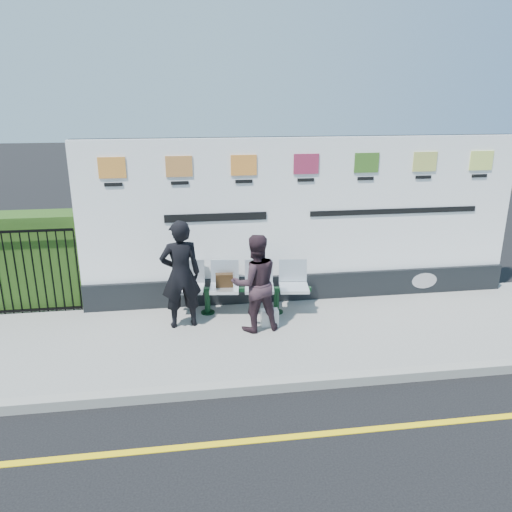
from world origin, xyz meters
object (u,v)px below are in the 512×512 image
Objects in this scene: woman_left at (181,274)px; woman_right at (255,283)px; bench at (242,300)px; billboard at (303,232)px.

woman_left reaches higher than woman_right.
woman_left is 1.23m from woman_right.
woman_right is at bearing 156.93° from woman_left.
woman_right is (0.14, -0.67, 0.56)m from bench.
billboard is 1.69m from bench.
woman_left reaches higher than bench.
woman_left is (-2.25, -0.90, -0.39)m from billboard.
woman_left is at bearing -23.05° from woman_right.
bench is 1.44× the size of woman_right.
bench is at bearing -169.45° from woman_left.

